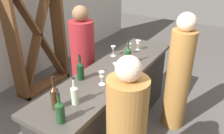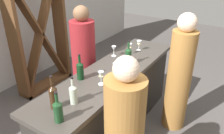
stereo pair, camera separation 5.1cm
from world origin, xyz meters
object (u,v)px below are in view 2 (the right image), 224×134
(wine_bottle_leftmost_olive_green, at_px, (58,110))
(wine_glass_near_center, at_px, (101,76))
(wine_bottle_second_left_amber_brown, at_px, (53,96))
(wine_glass_near_right, at_px, (139,44))
(wine_bottle_center_clear_pale, at_px, (73,94))
(wine_rack, at_px, (40,33))
(wine_glass_far_left, at_px, (130,47))
(wine_glass_far_center, at_px, (114,49))
(person_right_guest, at_px, (84,66))
(wine_bottle_second_right_dark_green, at_px, (80,70))
(person_center_guest, at_px, (179,78))
(wine_bottle_rightmost_olive_green, at_px, (128,56))
(wine_glass_near_left, at_px, (116,67))

(wine_bottle_leftmost_olive_green, distance_m, wine_glass_near_center, 0.69)
(wine_bottle_second_left_amber_brown, xyz_separation_m, wine_glass_near_right, (1.65, -0.02, -0.02))
(wine_glass_near_center, bearing_deg, wine_bottle_center_clear_pale, 177.68)
(wine_rack, distance_m, wine_glass_near_center, 1.85)
(wine_glass_far_left, distance_m, wine_glass_far_center, 0.23)
(wine_bottle_second_left_amber_brown, distance_m, wine_glass_near_center, 0.58)
(wine_glass_far_left, height_order, person_right_guest, person_right_guest)
(wine_bottle_second_right_dark_green, bearing_deg, wine_bottle_center_clear_pale, -147.90)
(wine_bottle_second_left_amber_brown, height_order, wine_bottle_center_clear_pale, wine_bottle_second_left_amber_brown)
(wine_bottle_leftmost_olive_green, height_order, wine_glass_near_right, wine_bottle_leftmost_olive_green)
(wine_glass_near_right, bearing_deg, person_center_guest, -104.78)
(wine_bottle_second_left_amber_brown, bearing_deg, wine_bottle_rightmost_olive_green, -5.65)
(wine_glass_near_right, bearing_deg, wine_glass_far_center, 152.28)
(wine_bottle_second_right_dark_green, bearing_deg, wine_glass_near_right, -8.40)
(wine_glass_near_left, height_order, person_center_guest, person_center_guest)
(person_center_guest, bearing_deg, wine_bottle_rightmost_olive_green, 9.06)
(wine_bottle_second_left_amber_brown, bearing_deg, person_right_guest, 26.69)
(wine_bottle_center_clear_pale, height_order, wine_glass_near_center, wine_bottle_center_clear_pale)
(wine_bottle_center_clear_pale, bearing_deg, person_right_guest, 34.69)
(wine_bottle_center_clear_pale, relative_size, wine_glass_near_left, 1.85)
(wine_glass_near_right, height_order, wine_glass_far_left, wine_glass_far_left)
(wine_bottle_second_right_dark_green, relative_size, person_center_guest, 0.19)
(wine_rack, relative_size, wine_bottle_rightmost_olive_green, 6.24)
(wine_bottle_second_left_amber_brown, relative_size, wine_bottle_center_clear_pale, 1.19)
(wine_glass_far_left, bearing_deg, person_right_guest, 127.47)
(wine_glass_near_center, distance_m, wine_glass_near_right, 1.08)
(wine_glass_far_left, xyz_separation_m, person_center_guest, (0.01, -0.73, -0.27))
(wine_bottle_leftmost_olive_green, relative_size, wine_glass_near_center, 1.86)
(wine_bottle_second_right_dark_green, xyz_separation_m, wine_glass_near_center, (0.03, -0.26, -0.01))
(wine_bottle_center_clear_pale, relative_size, wine_bottle_second_right_dark_green, 0.93)
(wine_glass_far_center, bearing_deg, wine_glass_near_left, -145.19)
(wine_bottle_rightmost_olive_green, relative_size, person_right_guest, 0.20)
(person_center_guest, bearing_deg, wine_bottle_second_right_dark_green, 28.74)
(wine_glass_near_left, relative_size, wine_glass_far_center, 1.04)
(person_center_guest, bearing_deg, wine_glass_far_center, -6.78)
(wine_bottle_leftmost_olive_green, relative_size, person_right_guest, 0.18)
(wine_bottle_rightmost_olive_green, height_order, person_center_guest, person_center_guest)
(wine_glass_near_right, height_order, person_center_guest, person_center_guest)
(wine_bottle_rightmost_olive_green, bearing_deg, wine_bottle_second_left_amber_brown, 174.35)
(wine_bottle_leftmost_olive_green, height_order, wine_glass_far_center, wine_bottle_leftmost_olive_green)
(wine_bottle_rightmost_olive_green, distance_m, wine_glass_near_right, 0.50)
(wine_bottle_center_clear_pale, distance_m, person_center_guest, 1.47)
(wine_rack, relative_size, wine_glass_far_center, 13.70)
(wine_rack, bearing_deg, wine_glass_far_center, -88.31)
(wine_rack, bearing_deg, person_center_guest, -84.27)
(wine_bottle_leftmost_olive_green, bearing_deg, wine_bottle_center_clear_pale, 14.58)
(wine_bottle_second_left_amber_brown, xyz_separation_m, person_right_guest, (1.07, 0.54, -0.29))
(wine_glass_near_left, distance_m, wine_glass_near_center, 0.26)
(wine_bottle_leftmost_olive_green, relative_size, wine_glass_far_left, 1.85)
(wine_bottle_second_right_dark_green, distance_m, wine_glass_far_left, 0.93)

